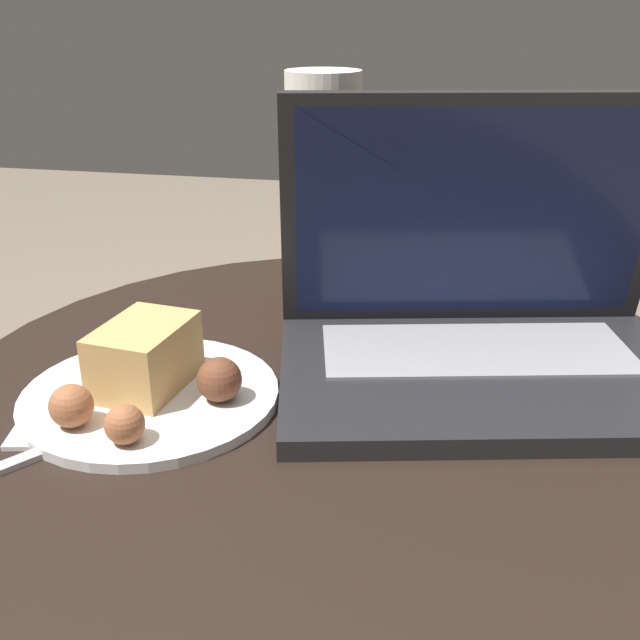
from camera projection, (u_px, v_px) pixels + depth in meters
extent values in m
cylinder|color=#9E9EA3|center=(342.00, 606.00, 0.77)|extent=(0.08, 0.08, 0.48)
cylinder|color=black|center=(345.00, 394.00, 0.68)|extent=(0.73, 0.73, 0.02)
cube|color=white|center=(124.00, 410.00, 0.63)|extent=(0.18, 0.15, 0.00)
cube|color=#232326|center=(484.00, 377.00, 0.67)|extent=(0.41, 0.31, 0.02)
cube|color=gray|center=(476.00, 349.00, 0.69)|extent=(0.30, 0.17, 0.00)
cube|color=#232326|center=(473.00, 215.00, 0.70)|extent=(0.37, 0.13, 0.23)
cube|color=#19234C|center=(473.00, 216.00, 0.70)|extent=(0.33, 0.12, 0.21)
cylinder|color=#C6701E|center=(323.00, 221.00, 0.77)|extent=(0.07, 0.07, 0.22)
cylinder|color=white|center=(323.00, 90.00, 0.71)|extent=(0.07, 0.07, 0.04)
cylinder|color=silver|center=(151.00, 396.00, 0.64)|extent=(0.22, 0.22, 0.01)
cube|color=tan|center=(145.00, 356.00, 0.64)|extent=(0.08, 0.10, 0.06)
sphere|color=#9E5B38|center=(71.00, 406.00, 0.58)|extent=(0.03, 0.03, 0.03)
sphere|color=brown|center=(219.00, 380.00, 0.62)|extent=(0.04, 0.04, 0.04)
sphere|color=#9E5B38|center=(125.00, 424.00, 0.56)|extent=(0.03, 0.03, 0.03)
cube|color=#B2B2B7|center=(72.00, 441.00, 0.58)|extent=(0.08, 0.10, 0.00)
cube|color=#B2B2B7|center=(166.00, 404.00, 0.64)|extent=(0.05, 0.06, 0.00)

